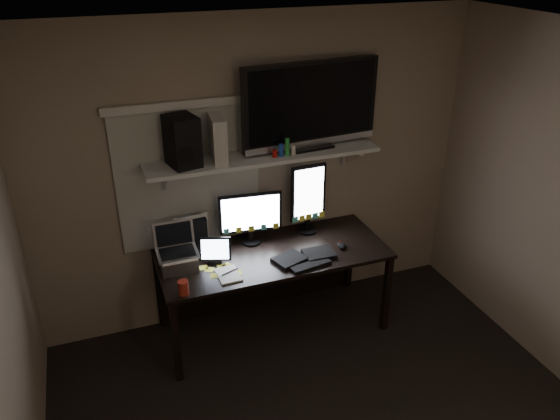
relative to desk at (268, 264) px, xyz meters
name	(u,v)px	position (x,y,z in m)	size (l,w,h in m)	color
ceiling	(383,57)	(0.00, -1.55, 1.95)	(3.60, 3.60, 0.00)	silver
back_wall	(257,174)	(0.00, 0.25, 0.70)	(3.60, 3.60, 0.00)	#7C6C59
window_blinds	(189,178)	(-0.55, 0.24, 0.75)	(1.10, 0.02, 1.10)	#B1AE9F
desk	(268,264)	(0.00, 0.00, 0.00)	(1.80, 0.75, 0.73)	black
wall_shelf	(264,156)	(0.00, 0.08, 0.91)	(1.80, 0.35, 0.03)	beige
monitor_landscape	(251,218)	(-0.11, 0.09, 0.40)	(0.50, 0.05, 0.44)	black
monitor_portrait	(308,199)	(0.39, 0.11, 0.48)	(0.30, 0.06, 0.61)	black
keyboard	(304,257)	(0.20, -0.29, 0.19)	(0.49, 0.19, 0.03)	black
mouse	(342,245)	(0.54, -0.24, 0.20)	(0.07, 0.10, 0.04)	black
notepad	(228,275)	(-0.42, -0.32, 0.18)	(0.16, 0.22, 0.01)	silver
tablet	(215,250)	(-0.46, -0.11, 0.28)	(0.25, 0.10, 0.22)	black
file_sorter	(192,233)	(-0.58, 0.14, 0.32)	(0.23, 0.10, 0.29)	black
laptop	(177,249)	(-0.74, -0.10, 0.35)	(0.30, 0.24, 0.34)	silver
cup	(183,288)	(-0.77, -0.43, 0.23)	(0.07, 0.07, 0.11)	maroon
sticky_notes	(219,271)	(-0.47, -0.24, 0.18)	(0.28, 0.21, 0.00)	yellow
tv	(311,105)	(0.39, 0.11, 1.26)	(1.11, 0.20, 0.67)	black
game_console	(217,139)	(-0.35, 0.08, 1.09)	(0.09, 0.28, 0.33)	#B8B1A6
speaker	(182,141)	(-0.61, 0.07, 1.11)	(0.20, 0.24, 0.36)	black
bottles	(284,148)	(0.13, -0.01, 0.99)	(0.21, 0.05, 0.13)	#A50F0C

